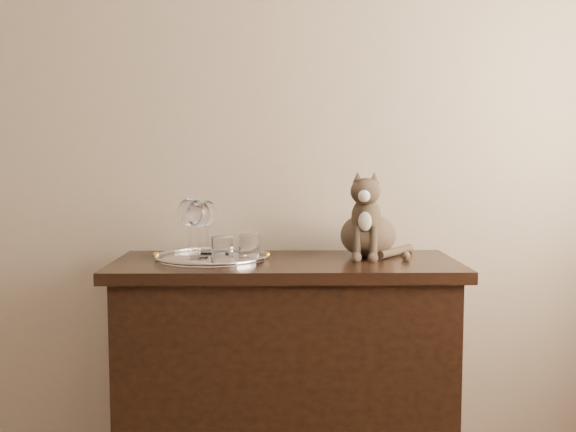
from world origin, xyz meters
name	(u,v)px	position (x,y,z in m)	size (l,w,h in m)	color
wall_back	(131,122)	(0.00, 2.25, 1.35)	(4.00, 0.10, 2.70)	#C5AE94
sideboard	(286,379)	(0.60, 1.94, 0.42)	(1.20, 0.50, 0.85)	black
tray	(212,259)	(0.34, 1.96, 0.85)	(0.40, 0.40, 0.01)	silver
wine_glass_b	(207,227)	(0.31, 2.07, 0.96)	(0.07, 0.07, 0.20)	silver
wine_glass_c	(190,228)	(0.26, 1.96, 0.96)	(0.08, 0.08, 0.21)	white
wine_glass_d	(199,229)	(0.30, 1.96, 0.96)	(0.08, 0.08, 0.20)	silver
tumbler_a	(222,249)	(0.38, 1.87, 0.90)	(0.07, 0.07, 0.08)	silver
tumbler_c	(249,246)	(0.47, 1.96, 0.90)	(0.07, 0.07, 0.08)	silver
cat	(368,214)	(0.90, 2.04, 1.01)	(0.31, 0.29, 0.31)	#4D392E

